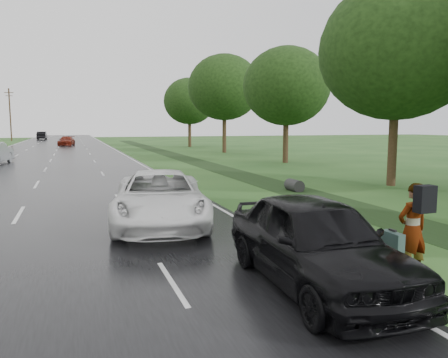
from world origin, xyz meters
name	(u,v)px	position (x,y,z in m)	size (l,w,h in m)	color
road	(56,152)	(0.00, 45.00, 0.02)	(14.00, 180.00, 0.04)	black
edge_stripe_east	(117,151)	(6.75, 45.00, 0.04)	(0.12, 180.00, 0.01)	silver
center_line	(56,152)	(0.00, 45.00, 0.04)	(0.12, 180.00, 0.01)	silver
drainage_ditch	(230,171)	(11.50, 18.71, 0.04)	(2.20, 120.00, 0.56)	black
utility_pole_distant	(10,114)	(-9.20, 85.00, 5.20)	(1.60, 0.26, 10.00)	#362716
tree_east_b	(397,50)	(17.00, 10.00, 6.68)	(7.60, 7.60, 10.11)	#362716
tree_east_c	(287,86)	(18.20, 24.00, 6.14)	(7.00, 7.00, 9.29)	#362716
tree_east_d	(224,87)	(17.80, 38.00, 7.15)	(8.00, 8.00, 10.76)	#362716
tree_east_f	(189,101)	(17.50, 52.00, 6.37)	(7.20, 7.20, 9.62)	#362716
pedestrian	(412,228)	(8.18, -1.08, 0.98)	(0.85, 0.76, 1.90)	#A5998C
white_pickup	(160,198)	(4.24, 5.00, 0.85)	(2.69, 5.83, 1.62)	white
dark_sedan	(316,241)	(6.00, -1.04, 0.90)	(2.03, 5.03, 1.72)	black
far_car_red	(66,141)	(1.00, 60.97, 0.73)	(1.94, 4.77, 1.38)	#66170B
far_car_dark	(42,136)	(-4.18, 92.02, 0.88)	(1.77, 5.07, 1.67)	black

